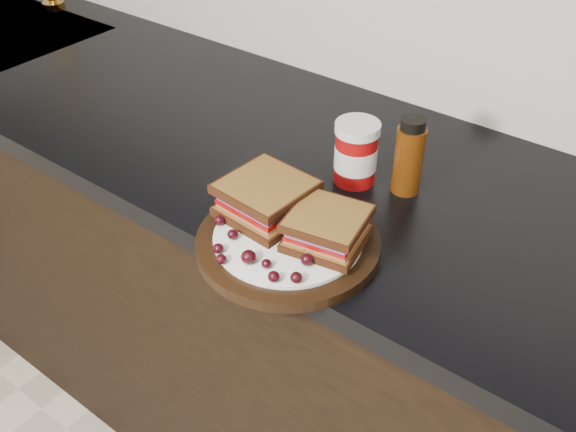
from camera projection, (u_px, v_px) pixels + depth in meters
name	position (u px, v px, depth m)	size (l,w,h in m)	color
base_cabinets	(313.00, 334.00, 1.46)	(3.96, 0.58, 0.86)	black
countertop	(318.00, 169.00, 1.19)	(3.98, 0.60, 0.04)	black
plate	(288.00, 243.00, 0.97)	(0.28, 0.28, 0.02)	black
sandwich_left	(266.00, 198.00, 0.99)	(0.13, 0.13, 0.06)	brown
sandwich_right	(327.00, 228.00, 0.94)	(0.11, 0.11, 0.05)	brown
grape_0	(219.00, 220.00, 0.98)	(0.02, 0.02, 0.02)	black
grape_1	(233.00, 234.00, 0.95)	(0.02, 0.02, 0.02)	black
grape_2	(218.00, 249.00, 0.93)	(0.02, 0.02, 0.02)	black
grape_3	(221.00, 259.00, 0.91)	(0.02, 0.02, 0.01)	black
grape_4	(249.00, 257.00, 0.91)	(0.02, 0.02, 0.02)	black
grape_5	(266.00, 264.00, 0.90)	(0.01, 0.01, 0.01)	black
grape_6	(274.00, 277.00, 0.88)	(0.02, 0.02, 0.02)	black
grape_7	(296.00, 277.00, 0.88)	(0.02, 0.02, 0.02)	black
grape_8	(307.00, 259.00, 0.91)	(0.02, 0.02, 0.02)	black
grape_9	(306.00, 251.00, 0.92)	(0.02, 0.02, 0.02)	black
grape_10	(341.00, 242.00, 0.94)	(0.02, 0.02, 0.02)	black
grape_11	(326.00, 236.00, 0.95)	(0.02, 0.02, 0.02)	black
grape_12	(342.00, 228.00, 0.96)	(0.02, 0.02, 0.02)	black
grape_13	(270.00, 196.00, 1.03)	(0.02, 0.02, 0.02)	black
grape_14	(254.00, 209.00, 1.00)	(0.01, 0.01, 0.01)	black
grape_15	(255.00, 214.00, 0.99)	(0.02, 0.02, 0.02)	black
grape_16	(278.00, 203.00, 1.01)	(0.02, 0.02, 0.02)	black
grape_17	(267.00, 210.00, 1.00)	(0.02, 0.02, 0.02)	black
grape_18	(236.00, 209.00, 1.00)	(0.02, 0.02, 0.02)	black
condiment_jar	(356.00, 153.00, 1.09)	(0.08, 0.08, 0.11)	maroon
oil_bottle	(409.00, 156.00, 1.06)	(0.05, 0.05, 0.14)	#472107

